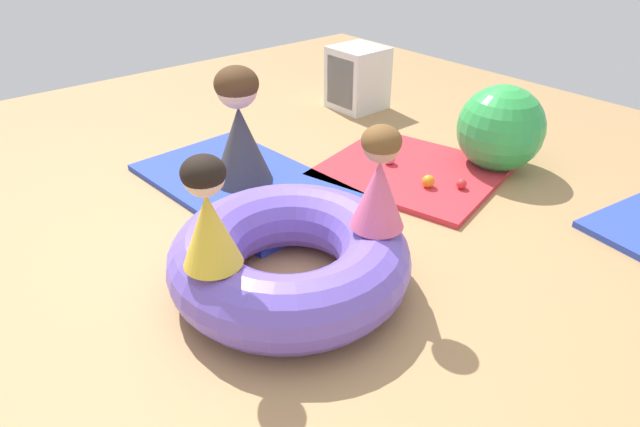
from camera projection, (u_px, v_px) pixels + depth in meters
ground_plane at (290, 268)px, 3.05m from camera, size 8.00×8.00×0.00m
gym_mat_near_right at (411, 171)px, 4.03m from camera, size 1.40×1.31×0.04m
gym_mat_center_rear at (244, 183)px, 3.88m from camera, size 1.62×1.03×0.04m
inflatable_cushion at (290, 258)px, 2.81m from camera, size 1.22×1.22×0.36m
child_in_yellow at (208, 214)px, 2.34m from camera, size 0.31×0.31×0.52m
child_in_pink at (379, 179)px, 2.62m from camera, size 0.27×0.27×0.52m
adult_seated at (240, 128)px, 3.67m from camera, size 0.46×0.46×0.79m
play_ball_pink at (390, 159)px, 4.07m from camera, size 0.08×0.08×0.08m
play_ball_orange at (428, 181)px, 3.76m from camera, size 0.09×0.09×0.09m
play_ball_red at (461, 184)px, 3.74m from camera, size 0.07×0.07×0.07m
exercise_ball_large at (501, 128)px, 3.97m from camera, size 0.62×0.62×0.62m
storage_cube at (356, 78)px, 5.11m from camera, size 0.44×0.44×0.56m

